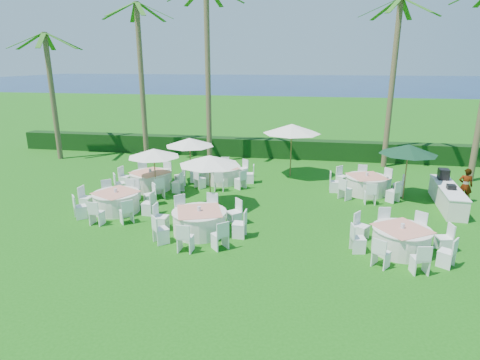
% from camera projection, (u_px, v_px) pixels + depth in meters
% --- Properties ---
extents(ground, '(120.00, 120.00, 0.00)m').
position_uv_depth(ground, '(222.00, 226.00, 15.46)').
color(ground, '#16580F').
rests_on(ground, ground).
extents(hedge, '(34.00, 1.00, 1.20)m').
position_uv_depth(hedge, '(261.00, 148.00, 26.61)').
color(hedge, black).
rests_on(hedge, ground).
extents(ocean, '(260.00, 260.00, 0.00)m').
position_uv_depth(ocean, '(301.00, 84.00, 111.73)').
color(ocean, '#071449').
rests_on(ocean, ground).
extents(banquet_table_a, '(3.40, 3.40, 1.02)m').
position_uv_depth(banquet_table_a, '(117.00, 201.00, 16.90)').
color(banquet_table_a, silver).
rests_on(banquet_table_a, ground).
extents(banquet_table_b, '(3.50, 3.50, 1.05)m').
position_uv_depth(banquet_table_b, '(199.00, 221.00, 14.74)').
color(banquet_table_b, silver).
rests_on(banquet_table_b, ground).
extents(banquet_table_c, '(3.34, 3.34, 1.00)m').
position_uv_depth(banquet_table_c, '(401.00, 239.00, 13.32)').
color(banquet_table_c, silver).
rests_on(banquet_table_c, ground).
extents(banquet_table_d, '(3.50, 3.50, 1.04)m').
position_uv_depth(banquet_table_d, '(151.00, 180.00, 19.84)').
color(banquet_table_d, silver).
rests_on(banquet_table_d, ground).
extents(banquet_table_e, '(3.37, 3.37, 1.01)m').
position_uv_depth(banquet_table_e, '(222.00, 174.00, 20.98)').
color(banquet_table_e, silver).
rests_on(banquet_table_e, ground).
extents(banquet_table_f, '(3.43, 3.43, 1.03)m').
position_uv_depth(banquet_table_f, '(366.00, 184.00, 19.21)').
color(banquet_table_f, silver).
rests_on(banquet_table_f, ground).
extents(umbrella_a, '(2.43, 2.43, 2.24)m').
position_uv_depth(umbrella_a, '(154.00, 153.00, 18.59)').
color(umbrella_a, brown).
rests_on(umbrella_a, ground).
extents(umbrella_b, '(2.63, 2.63, 2.33)m').
position_uv_depth(umbrella_b, '(210.00, 160.00, 16.87)').
color(umbrella_b, brown).
rests_on(umbrella_b, ground).
extents(umbrella_c, '(2.51, 2.51, 2.36)m').
position_uv_depth(umbrella_c, '(190.00, 142.00, 20.50)').
color(umbrella_c, brown).
rests_on(umbrella_c, ground).
extents(umbrella_d, '(3.11, 3.11, 2.91)m').
position_uv_depth(umbrella_d, '(292.00, 129.00, 21.45)').
color(umbrella_d, brown).
rests_on(umbrella_d, ground).
extents(umbrella_green, '(2.55, 2.55, 2.56)m').
position_uv_depth(umbrella_green, '(409.00, 149.00, 17.92)').
color(umbrella_green, brown).
rests_on(umbrella_green, ground).
extents(buffet_table, '(1.10, 3.96, 1.39)m').
position_uv_depth(buffet_table, '(447.00, 195.00, 17.52)').
color(buffet_table, silver).
rests_on(buffet_table, ground).
extents(staff_person, '(0.65, 0.51, 1.60)m').
position_uv_depth(staff_person, '(465.00, 186.00, 17.85)').
color(staff_person, gray).
rests_on(staff_person, ground).
extents(palm_a, '(4.41, 4.03, 9.52)m').
position_uv_depth(palm_a, '(141.00, 76.00, 24.86)').
color(palm_a, brown).
rests_on(palm_a, ground).
extents(palm_b, '(4.24, 4.37, 10.31)m').
position_uv_depth(palm_b, '(208.00, 70.00, 23.74)').
color(palm_b, brown).
rests_on(palm_b, ground).
extents(palm_d, '(4.41, 4.08, 9.44)m').
position_uv_depth(palm_d, '(393.00, 78.00, 22.80)').
color(palm_d, brown).
rests_on(palm_d, ground).
extents(palm_f, '(4.40, 4.15, 7.81)m').
position_uv_depth(palm_f, '(52.00, 91.00, 25.01)').
color(palm_f, brown).
rests_on(palm_f, ground).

